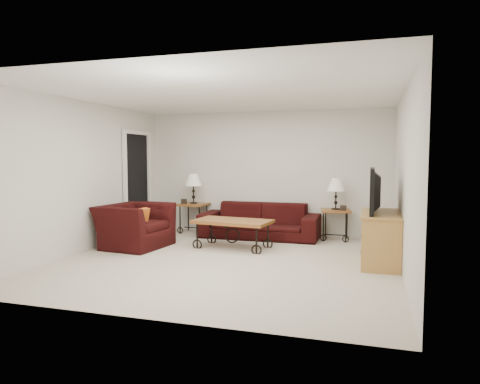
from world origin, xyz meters
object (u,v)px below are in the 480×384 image
object	(u,v)px
lamp_left	(193,189)
armchair	(135,226)
lamp_right	(336,194)
sofa	(259,221)
side_table_left	(194,218)
television	(380,190)
side_table_right	(335,225)
tv_stand	(380,238)
backpack	(308,229)
coffee_table	(233,234)

from	to	relation	value
lamp_left	armchair	size ratio (longest dim) A/B	0.53
lamp_right	sofa	bearing A→B (deg)	-172.91
sofa	side_table_left	bearing A→B (deg)	172.99
lamp_left	lamp_right	xyz separation A→B (m)	(2.91, 0.00, -0.04)
sofa	side_table_left	world-z (taller)	sofa
lamp_right	television	world-z (taller)	television
sofa	side_table_right	world-z (taller)	sofa
sofa	tv_stand	distance (m)	2.69
armchair	lamp_left	bearing A→B (deg)	-7.42
sofa	side_table_left	distance (m)	1.48
backpack	lamp_right	bearing A→B (deg)	13.94
lamp_right	tv_stand	world-z (taller)	lamp_right
lamp_right	armchair	xyz separation A→B (m)	(-3.32, -1.67, -0.51)
side_table_right	television	world-z (taller)	television
tv_stand	lamp_left	bearing A→B (deg)	155.52
side_table_right	lamp_left	xyz separation A→B (m)	(-2.91, 0.00, 0.63)
coffee_table	television	size ratio (longest dim) A/B	1.16
side_table_right	tv_stand	size ratio (longest dim) A/B	0.46
television	backpack	bearing A→B (deg)	-137.44
lamp_right	coffee_table	distance (m)	2.18
lamp_right	armchair	bearing A→B (deg)	-153.25
coffee_table	backpack	xyz separation A→B (m)	(1.19, 0.92, -0.00)
lamp_right	backpack	world-z (taller)	lamp_right
coffee_table	armchair	xyz separation A→B (m)	(-1.67, -0.41, 0.13)
lamp_left	coffee_table	xyz separation A→B (m)	(1.26, -1.27, -0.68)
lamp_right	backpack	bearing A→B (deg)	-143.12
sofa	backpack	world-z (taller)	sofa
sofa	lamp_left	distance (m)	1.59
sofa	lamp_right	bearing A→B (deg)	7.09
lamp_right	armchair	distance (m)	3.75
tv_stand	coffee_table	bearing A→B (deg)	170.33
lamp_left	lamp_right	distance (m)	2.91
armchair	coffee_table	bearing A→B (deg)	-69.98
lamp_left	armchair	bearing A→B (deg)	-103.76
sofa	television	xyz separation A→B (m)	(2.21, -1.50, 0.75)
television	armchair	bearing A→B (deg)	-90.11
sofa	coffee_table	size ratio (longest dim) A/B	1.76
tv_stand	television	world-z (taller)	television
armchair	backpack	xyz separation A→B (m)	(2.86, 1.33, -0.13)
coffee_table	lamp_left	bearing A→B (deg)	134.85
lamp_left	tv_stand	xyz separation A→B (m)	(3.69, -1.68, -0.54)
sofa	backpack	xyz separation A→B (m)	(0.98, -0.17, -0.09)
side_table_right	tv_stand	bearing A→B (deg)	-65.04
sofa	side_table_right	xyz separation A→B (m)	(1.45, 0.18, -0.04)
coffee_table	armchair	world-z (taller)	armchair
television	lamp_right	bearing A→B (deg)	-155.60
lamp_right	tv_stand	size ratio (longest dim) A/B	0.46
side_table_left	armchair	xyz separation A→B (m)	(-0.41, -1.67, 0.07)
side_table_left	lamp_right	distance (m)	2.97
sofa	side_table_left	size ratio (longest dim) A/B	3.75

